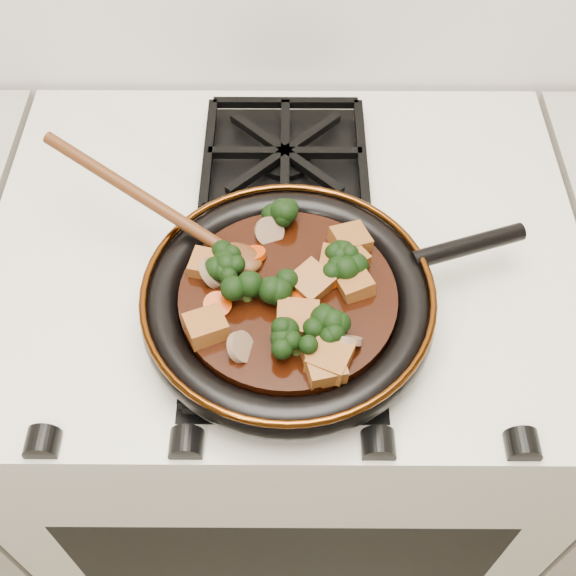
{
  "coord_description": "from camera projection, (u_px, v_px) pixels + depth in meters",
  "views": [
    {
      "loc": [
        0.01,
        1.1,
        1.61
      ],
      "look_at": [
        0.01,
        1.57,
        0.97
      ],
      "focal_mm": 45.0,
      "sensor_mm": 36.0,
      "label": 1
    }
  ],
  "objects": [
    {
      "name": "broccoli_floret_8",
      "position": [
        337.0,
        332.0,
        0.76
      ],
      "size": [
        0.07,
        0.07,
        0.07
      ],
      "primitive_type": null,
      "rotation": [
        0.24,
        0.14,
        2.96
      ],
      "color": "black",
      "rests_on": "braising_sauce"
    },
    {
      "name": "carrot_coin_4",
      "position": [
        330.0,
        278.0,
        0.81
      ],
      "size": [
        0.03,
        0.03,
        0.01
      ],
      "primitive_type": "cylinder",
      "rotation": [
        -0.18,
        0.12,
        0.0
      ],
      "color": "#AD2F04",
      "rests_on": "braising_sauce"
    },
    {
      "name": "skillet",
      "position": [
        290.0,
        301.0,
        0.81
      ],
      "size": [
        0.45,
        0.33,
        0.05
      ],
      "rotation": [
        0.0,
        0.0,
        0.33
      ],
      "color": "black",
      "rests_on": "burner_grate_front"
    },
    {
      "name": "mushroom_slice_3",
      "position": [
        346.0,
        339.0,
        0.76
      ],
      "size": [
        0.04,
        0.03,
        0.03
      ],
      "primitive_type": "cylinder",
      "rotation": [
        0.89,
        0.0,
        2.93
      ],
      "color": "#80624A",
      "rests_on": "braising_sauce"
    },
    {
      "name": "tofu_cube_7",
      "position": [
        206.0,
        327.0,
        0.76
      ],
      "size": [
        0.05,
        0.05,
        0.03
      ],
      "primitive_type": "cube",
      "rotation": [
        -0.11,
        0.03,
        0.41
      ],
      "color": "brown",
      "rests_on": "braising_sauce"
    },
    {
      "name": "tofu_cube_4",
      "position": [
        350.0,
        241.0,
        0.83
      ],
      "size": [
        0.05,
        0.05,
        0.03
      ],
      "primitive_type": "cube",
      "rotation": [
        -0.03,
        0.12,
        0.39
      ],
      "color": "brown",
      "rests_on": "braising_sauce"
    },
    {
      "name": "mushroom_slice_0",
      "position": [
        241.0,
        347.0,
        0.75
      ],
      "size": [
        0.03,
        0.04,
        0.03
      ],
      "primitive_type": "cylinder",
      "rotation": [
        0.89,
        0.0,
        1.36
      ],
      "color": "#80624A",
      "rests_on": "braising_sauce"
    },
    {
      "name": "tofu_cube_6",
      "position": [
        347.0,
        260.0,
        0.82
      ],
      "size": [
        0.06,
        0.05,
        0.02
      ],
      "primitive_type": "cube",
      "rotation": [
        0.01,
        0.03,
        0.63
      ],
      "color": "brown",
      "rests_on": "braising_sauce"
    },
    {
      "name": "carrot_coin_2",
      "position": [
        302.0,
        298.0,
        0.79
      ],
      "size": [
        0.03,
        0.03,
        0.02
      ],
      "primitive_type": "cylinder",
      "rotation": [
        0.14,
        -0.28,
        0.0
      ],
      "color": "#AD2F04",
      "rests_on": "braising_sauce"
    },
    {
      "name": "wooden_spoon",
      "position": [
        180.0,
        221.0,
        0.83
      ],
      "size": [
        0.16,
        0.11,
        0.27
      ],
      "rotation": [
        0.0,
        0.0,
        2.62
      ],
      "color": "#4A2610",
      "rests_on": "braising_sauce"
    },
    {
      "name": "carrot_coin_1",
      "position": [
        292.0,
        318.0,
        0.77
      ],
      "size": [
        0.03,
        0.03,
        0.02
      ],
      "primitive_type": "cylinder",
      "rotation": [
        0.16,
        -0.14,
        0.0
      ],
      "color": "#AD2F04",
      "rests_on": "braising_sauce"
    },
    {
      "name": "broccoli_floret_3",
      "position": [
        278.0,
        289.0,
        0.79
      ],
      "size": [
        0.09,
        0.08,
        0.06
      ],
      "primitive_type": null,
      "rotation": [
        -0.1,
        -0.02,
        0.95
      ],
      "color": "black",
      "rests_on": "braising_sauce"
    },
    {
      "name": "tofu_cube_1",
      "position": [
        330.0,
        358.0,
        0.74
      ],
      "size": [
        0.05,
        0.06,
        0.03
      ],
      "primitive_type": "cube",
      "rotation": [
        0.06,
        -0.01,
        2.73
      ],
      "color": "brown",
      "rests_on": "braising_sauce"
    },
    {
      "name": "carrot_coin_3",
      "position": [
        218.0,
        305.0,
        0.78
      ],
      "size": [
        0.03,
        0.03,
        0.01
      ],
      "primitive_type": "cylinder",
      "rotation": [
        0.18,
        0.08,
        0.0
      ],
      "color": "#AD2F04",
      "rests_on": "braising_sauce"
    },
    {
      "name": "tofu_cube_3",
      "position": [
        325.0,
        365.0,
        0.74
      ],
      "size": [
        0.05,
        0.05,
        0.02
      ],
      "primitive_type": "cube",
      "rotation": [
        0.03,
        0.04,
        0.25
      ],
      "color": "brown",
      "rests_on": "braising_sauce"
    },
    {
      "name": "tofu_cube_9",
      "position": [
        297.0,
        320.0,
        0.77
      ],
      "size": [
        0.05,
        0.04,
        0.03
      ],
      "primitive_type": "cube",
      "rotation": [
        0.1,
        -0.04,
        1.54
      ],
      "color": "brown",
      "rests_on": "braising_sauce"
    },
    {
      "name": "tofu_cube_0",
      "position": [
        354.0,
        284.0,
        0.8
      ],
      "size": [
        0.05,
        0.05,
        0.03
      ],
      "primitive_type": "cube",
      "rotation": [
        -0.1,
        0.12,
        1.94
      ],
      "color": "brown",
      "rests_on": "braising_sauce"
    },
    {
      "name": "broccoli_floret_9",
      "position": [
        326.0,
        324.0,
        0.76
      ],
      "size": [
        0.09,
        0.09,
        0.06
      ],
      "primitive_type": null,
      "rotation": [
        -0.24,
        0.05,
        1.01
      ],
      "color": "black",
      "rests_on": "braising_sauce"
    },
    {
      "name": "broccoli_floret_5",
      "position": [
        226.0,
        275.0,
        0.8
      ],
      "size": [
        0.07,
        0.07,
        0.06
      ],
      "primitive_type": null,
      "rotation": [
        0.02,
        0.09,
        0.26
      ],
      "color": "black",
      "rests_on": "braising_sauce"
    },
    {
      "name": "broccoli_floret_2",
      "position": [
        227.0,
        261.0,
        0.81
      ],
      "size": [
        0.08,
        0.09,
        0.06
      ],
      "primitive_type": null,
      "rotation": [
        0.07,
        -0.17,
        0.66
      ],
      "color": "black",
      "rests_on": "braising_sauce"
    },
    {
      "name": "tofu_cube_2",
      "position": [
        311.0,
        283.0,
        0.8
      ],
      "size": [
        0.06,
        0.06,
        0.03
      ],
      "primitive_type": "cube",
      "rotation": [
        -0.11,
        -0.09,
        2.34
      ],
      "color": "brown",
      "rests_on": "braising_sauce"
    },
    {
      "name": "carrot_coin_0",
      "position": [
        254.0,
        254.0,
        0.83
      ],
      "size": [
        0.03,
        0.03,
        0.02
      ],
      "primitive_type": "cylinder",
      "rotation": [
        -0.26,
        -0.12,
        0.0
      ],
      "color": "#AD2F04",
      "rests_on": "braising_sauce"
    },
    {
      "name": "stove",
      "position": [
        285.0,
        404.0,
        1.28
      ],
      "size": [
        0.76,
        0.6,
        0.9
      ],
      "primitive_type": "cube",
      "color": "beige",
      "rests_on": "ground"
    },
    {
      "name": "broccoli_floret_0",
      "position": [
        295.0,
        344.0,
        0.74
      ],
      "size": [
        0.09,
        0.08,
        0.07
      ],
      "primitive_type": null,
      "rotation": [
        -0.13,
        0.16,
        2.07
      ],
      "color": "black",
      "rests_on": "braising_sauce"
    },
    {
      "name": "broccoli_floret_7",
      "position": [
        339.0,
        266.0,
        0.81
      ],
      "size": [
        0.08,
        0.09,
        0.06
      ],
      "primitive_type": null,
      "rotation": [
        -0.06,
        0.08,
        0.65
      ],
      "color": "black",
      "rests_on": "braising_sauce"
    },
    {
      "name": "mushroom_slice_1",
      "position": [
        212.0,
        273.0,
        0.81
      ],
      "size": [
        0.03,
        0.04,
        0.03
      ],
      "primitive_type": "cylinder",
      "rotation": [
        0.94,
        0.0,
        1.7
      ],
      "color": "#80624A",
      "rests_on": "braising_sauce"
    },
    {
      "name": "broccoli_floret_4",
      "position": [
        247.0,
        291.0,
        0.78
      ],
      "size": [
        0.08,
        0.08,
        0.06
      ],
      "primitive_type": null,
      "rotation": [
        -0.04,
        -0.07,
        0.57
      ],
      "color": "black",
      "rests_on": "braising_sauce"
    },
    {
      "name": "mushroom_slice_2",
      "position": [
        269.0,
        231.0,
        0.84
      ],
      "size": [
        0.04,
        0.04,
        0.03
      ],
      "primitive_type": "cylinder",
      "rotation": [
        0.79,
        0.0,
        0.36
      ],
      "color": "#80624A",
      "rests_on": "braising_sauce"
    },
    {
      "name": "tofu_cube_5",
      "position": [
        205.0,
        264.0,
        0.81
      ],
      "size": [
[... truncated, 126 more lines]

